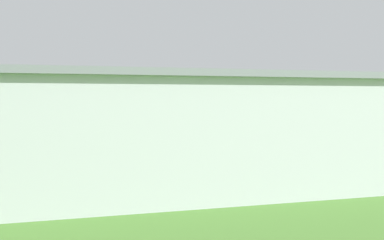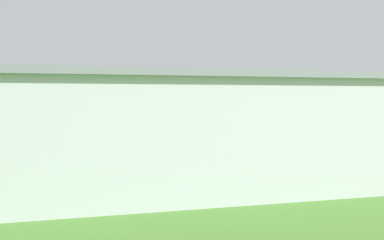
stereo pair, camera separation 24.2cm
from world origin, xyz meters
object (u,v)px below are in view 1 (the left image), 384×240
hangar (233,129)px  biplane (186,109)px  person_near_hangar_door (322,140)px  windsock (134,94)px

hangar → biplane: hangar is taller
hangar → person_near_hangar_door: hangar is taller
biplane → windsock: (5.87, -9.87, 2.15)m
person_near_hangar_door → hangar: bearing=42.2°
hangar → biplane: 31.48m
biplane → person_near_hangar_door: bearing=122.4°
person_near_hangar_door → windsock: 31.56m
biplane → person_near_hangar_door: (-10.53, 16.61, -2.94)m
biplane → windsock: windsock is taller
hangar → windsock: (0.49, -40.88, 2.57)m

